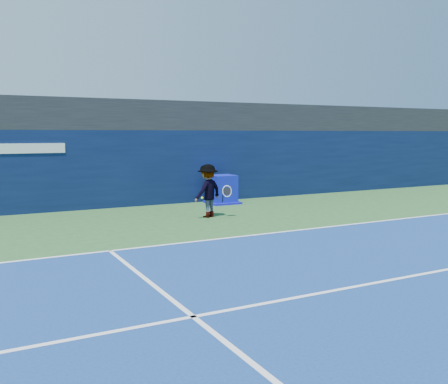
{
  "coord_description": "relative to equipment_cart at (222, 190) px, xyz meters",
  "views": [
    {
      "loc": [
        -8.08,
        -8.93,
        2.88
      ],
      "look_at": [
        -0.68,
        5.2,
        1.0
      ],
      "focal_mm": 40.0,
      "sensor_mm": 36.0,
      "label": 1
    }
  ],
  "objects": [
    {
      "name": "ground",
      "position": [
        -1.34,
        -9.21,
        -0.54
      ],
      "size": [
        80.0,
        80.0,
        0.0
      ],
      "primitive_type": "plane",
      "color": "#2B5A28",
      "rests_on": "ground"
    },
    {
      "name": "baseline",
      "position": [
        -1.34,
        -6.21,
        -0.53
      ],
      "size": [
        24.0,
        0.1,
        0.01
      ],
      "primitive_type": "cube",
      "color": "white",
      "rests_on": "ground"
    },
    {
      "name": "equipment_cart",
      "position": [
        0.0,
        0.0,
        0.0
      ],
      "size": [
        1.23,
        1.23,
        1.17
      ],
      "color": "#0B13A6",
      "rests_on": "ground"
    },
    {
      "name": "tennis_player",
      "position": [
        -2.01,
        -2.79,
        0.38
      ],
      "size": [
        1.43,
        1.09,
        1.83
      ],
      "color": "white",
      "rests_on": "ground"
    },
    {
      "name": "stadium_band",
      "position": [
        -1.34,
        2.29,
        3.06
      ],
      "size": [
        36.0,
        3.0,
        1.2
      ],
      "primitive_type": "cube",
      "color": "black",
      "rests_on": "back_wall_assembly"
    },
    {
      "name": "tennis_ball",
      "position": [
        -2.66,
        -3.71,
        0.28
      ],
      "size": [
        0.07,
        0.07,
        0.07
      ],
      "color": "#C7EF1A",
      "rests_on": "ground"
    },
    {
      "name": "service_line",
      "position": [
        -1.34,
        -11.21,
        -0.53
      ],
      "size": [
        24.0,
        0.1,
        0.01
      ],
      "primitive_type": "cube",
      "color": "white",
      "rests_on": "ground"
    },
    {
      "name": "back_wall_assembly",
      "position": [
        -1.34,
        1.29,
        0.97
      ],
      "size": [
        36.0,
        1.03,
        3.0
      ],
      "color": "#0A163A",
      "rests_on": "ground"
    }
  ]
}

